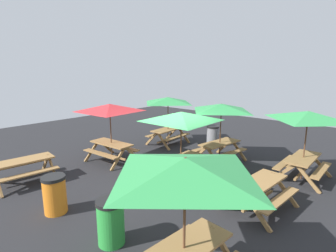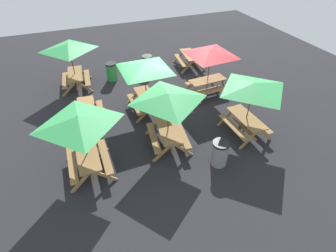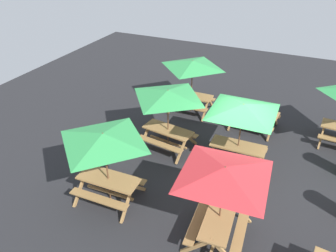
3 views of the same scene
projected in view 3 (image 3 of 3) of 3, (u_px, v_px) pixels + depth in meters
ground_plane at (239, 171)px, 10.86m from camera, size 25.76×25.76×0.00m
picnic_table_0 at (104, 143)px, 8.74m from camera, size 2.05×2.05×2.34m
picnic_table_1 at (192, 68)px, 13.44m from camera, size 2.00×2.00×2.34m
picnic_table_2 at (168, 98)px, 11.03m from camera, size 2.26×2.26×2.34m
picnic_table_3 at (254, 115)px, 12.94m from camera, size 1.91×1.66×0.81m
picnic_table_5 at (243, 113)px, 10.16m from camera, size 2.83×2.83×2.34m
picnic_table_6 at (224, 178)px, 7.53m from camera, size 2.82×2.82×2.34m
trash_bin_gray at (110, 144)px, 11.34m from camera, size 0.59×0.59×0.98m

